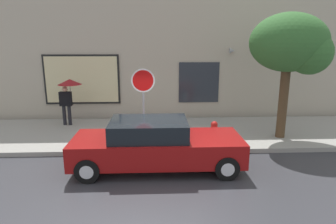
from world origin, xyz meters
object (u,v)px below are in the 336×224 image
at_px(street_tree, 293,46).
at_px(stop_sign, 143,92).
at_px(fire_hydrant, 214,132).
at_px(pedestrian_with_umbrella, 68,89).
at_px(parked_car, 156,145).

xyz_separation_m(street_tree, stop_sign, (-4.98, -0.49, -1.43)).
height_order(street_tree, stop_sign, street_tree).
xyz_separation_m(fire_hydrant, pedestrian_with_umbrella, (-5.45, 2.42, 1.11)).
bearing_deg(stop_sign, street_tree, 5.57).
bearing_deg(street_tree, stop_sign, -174.43).
relative_size(pedestrian_with_umbrella, stop_sign, 0.75).
height_order(pedestrian_with_umbrella, stop_sign, stop_sign).
distance_m(fire_hydrant, stop_sign, 2.74).
bearing_deg(fire_hydrant, pedestrian_with_umbrella, 156.08).
bearing_deg(pedestrian_with_umbrella, fire_hydrant, -23.92).
relative_size(fire_hydrant, stop_sign, 0.30).
xyz_separation_m(parked_car, pedestrian_with_umbrella, (-3.48, 4.03, 0.94)).
distance_m(parked_car, stop_sign, 2.05).
bearing_deg(pedestrian_with_umbrella, parked_car, -49.18).
bearing_deg(street_tree, pedestrian_with_umbrella, 166.42).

